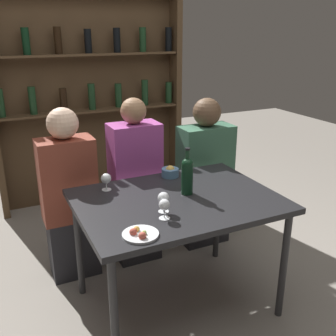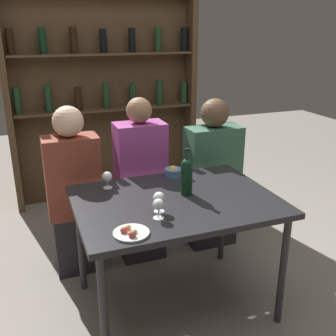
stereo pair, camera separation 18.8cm
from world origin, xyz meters
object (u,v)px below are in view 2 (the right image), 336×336
Objects in this scene: seated_person_left at (75,196)px; seated_person_center at (141,186)px; seated_person_right at (212,179)px; wine_glass_0 at (159,198)px; wine_bottle at (187,175)px; food_plate_0 at (131,233)px; wine_glass_1 at (158,205)px; wine_glass_2 at (107,177)px; snack_bowl at (173,172)px.

seated_person_left is 0.49m from seated_person_center.
seated_person_center reaches higher than seated_person_right.
seated_person_center is at bearing 80.79° from wine_glass_0.
wine_glass_0 is 1.09m from seated_person_right.
wine_bottle reaches higher than wine_glass_0.
wine_glass_0 is at bearing 41.55° from food_plate_0.
seated_person_left is at bearing 180.00° from seated_person_center.
seated_person_center is at bearing 100.64° from wine_bottle.
seated_person_right is (0.72, 0.77, -0.26)m from wine_glass_0.
food_plate_0 is at bearing -148.11° from wine_glass_1.
wine_glass_1 is at bearing -111.63° from wine_glass_0.
wine_glass_1 is at bearing -131.68° from seated_person_right.
wine_glass_0 is 0.10× the size of seated_person_right.
wine_glass_0 is (-0.24, -0.17, -0.05)m from wine_bottle.
seated_person_center reaches higher than wine_glass_1.
wine_bottle reaches higher than wine_glass_1.
wine_glass_2 is 0.09× the size of seated_person_center.
wine_bottle is at bearing -31.72° from wine_glass_2.
wine_glass_0 is 0.08m from wine_glass_1.
food_plate_0 is at bearing -80.99° from seated_person_left.
wine_glass_2 is 0.45m from seated_person_left.
seated_person_right reaches higher than wine_glass_2.
food_plate_0 is at bearing -141.34° from wine_bottle.
wine_glass_2 is at bearing 113.89° from wine_glass_0.
wine_glass_2 is at bearing -160.08° from seated_person_right.
wine_glass_1 is (-0.27, -0.25, -0.05)m from wine_bottle.
seated_person_center is (0.32, 0.33, -0.23)m from wine_glass_2.
wine_glass_1 is 1.16m from seated_person_right.
seated_person_left reaches higher than wine_glass_1.
wine_bottle is 0.51m from wine_glass_2.
snack_bowl is (0.30, 0.56, -0.04)m from wine_glass_1.
wine_glass_0 is at bearing -99.21° from seated_person_center.
wine_glass_1 is 0.09× the size of seated_person_right.
seated_person_left reaches higher than wine_glass_2.
wine_glass_2 is (-0.16, 0.51, -0.00)m from wine_glass_1.
wine_glass_1 is at bearing -137.26° from wine_bottle.
wine_glass_1 reaches higher than snack_bowl.
food_plate_0 is (-0.45, -0.36, -0.12)m from wine_bottle.
seated_person_left is at bearing 99.01° from food_plate_0.
wine_bottle is 0.32m from snack_bowl.
seated_person_center is at bearing 116.75° from snack_bowl.
seated_person_center reaches higher than seated_person_left.
seated_person_left is at bearing 117.89° from wine_glass_2.
wine_glass_1 is 0.94m from seated_person_left.
seated_person_left is at bearing 180.00° from seated_person_right.
food_plate_0 is 1.36m from seated_person_right.
wine_glass_0 is 0.65× the size of food_plate_0.
wine_glass_1 is 0.62× the size of food_plate_0.
seated_person_right reaches higher than food_plate_0.
wine_bottle is at bearing -44.61° from seated_person_left.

